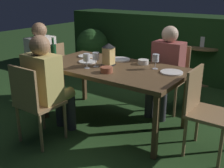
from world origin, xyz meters
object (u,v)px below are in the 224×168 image
object	(u,v)px
chair_side_left_a	(34,101)
wine_glass_b	(87,58)
bowl_bread	(107,69)
dining_table	(112,71)
chair_side_right_b	(171,74)
person_in_rust	(166,67)
green_bottle_on_table	(54,52)
plate_b	(88,62)
potted_plant_by_hedge	(92,47)
person_in_mustard	(48,82)
plate_a	(120,59)
person_in_cream	(39,58)
side_table	(203,58)
plate_d	(86,56)
plate_c	(172,72)
ice_bucket	(205,40)
wine_glass_c	(96,57)
lantern_centerpiece	(109,53)
wine_glass_a	(156,59)
bowl_olives	(143,62)
chair_head_near	(49,71)
chair_head_far	(204,108)

from	to	relation	value
chair_side_left_a	wine_glass_b	world-z (taller)	wine_glass_b
bowl_bread	dining_table	bearing A→B (deg)	111.80
chair_side_right_b	person_in_rust	xyz separation A→B (m)	(-0.00, -0.20, 0.15)
green_bottle_on_table	plate_b	size ratio (longest dim) A/B	1.30
plate_b	potted_plant_by_hedge	distance (m)	2.16
person_in_mustard	plate_a	size ratio (longest dim) A/B	4.42
person_in_cream	side_table	xyz separation A→B (m)	(1.69, 2.14, -0.19)
dining_table	plate_d	xyz separation A→B (m)	(-0.56, 0.19, 0.06)
plate_c	ice_bucket	size ratio (longest dim) A/B	0.70
wine_glass_b	plate_b	world-z (taller)	wine_glass_b
wine_glass_c	lantern_centerpiece	bearing A→B (deg)	56.91
chair_side_right_b	plate_c	distance (m)	0.79
plate_a	plate_c	distance (m)	0.78
plate_b	chair_side_right_b	bearing A→B (deg)	49.50
lantern_centerpiece	person_in_mustard	bearing A→B (deg)	-116.15
chair_side_left_a	potted_plant_by_hedge	distance (m)	2.83
plate_a	plate_b	bearing A→B (deg)	-129.25
bowl_bread	side_table	size ratio (longest dim) A/B	0.20
person_in_mustard	lantern_centerpiece	bearing A→B (deg)	63.85
dining_table	plate_d	world-z (taller)	plate_d
wine_glass_a	plate_b	distance (m)	0.85
chair_side_right_b	side_table	size ratio (longest dim) A/B	1.30
potted_plant_by_hedge	bowl_olives	bearing A→B (deg)	-35.42
wine_glass_b	wine_glass_c	bearing A→B (deg)	66.35
lantern_centerpiece	plate_b	size ratio (longest dim) A/B	1.19
person_in_mustard	plate_b	world-z (taller)	person_in_mustard
potted_plant_by_hedge	plate_a	bearing A→B (deg)	-40.73
person_in_cream	lantern_centerpiece	world-z (taller)	person_in_cream
plate_a	plate_b	distance (m)	0.41
wine_glass_c	plate_c	distance (m)	0.87
plate_b	potted_plant_by_hedge	bearing A→B (deg)	128.12
person_in_rust	wine_glass_b	xyz separation A→B (m)	(-0.57, -0.88, 0.21)
potted_plant_by_hedge	wine_glass_b	bearing A→B (deg)	-51.85
green_bottle_on_table	plate_a	xyz separation A→B (m)	(0.67, 0.50, -0.10)
plate_c	side_table	bearing A→B (deg)	98.05
wine_glass_a	bowl_olives	distance (m)	0.25
plate_d	ice_bucket	world-z (taller)	ice_bucket
chair_head_near	plate_b	size ratio (longest dim) A/B	3.91
chair_head_near	chair_side_left_a	distance (m)	1.11
person_in_cream	wine_glass_b	size ratio (longest dim) A/B	6.80
green_bottle_on_table	wine_glass_b	bearing A→B (deg)	-3.14
chair_head_near	person_in_rust	size ratio (longest dim) A/B	0.76
person_in_mustard	plate_b	distance (m)	0.64
chair_head_far	chair_side_right_b	xyz separation A→B (m)	(-0.72, 0.85, 0.00)
chair_head_far	ice_bucket	distance (m)	2.28
person_in_mustard	side_table	world-z (taller)	person_in_mustard
green_bottle_on_table	potted_plant_by_hedge	bearing A→B (deg)	116.28
bowl_olives	potted_plant_by_hedge	xyz separation A→B (m)	(-1.93, 1.37, -0.27)
lantern_centerpiece	plate_b	bearing A→B (deg)	-174.11
person_in_cream	side_table	size ratio (longest dim) A/B	1.72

